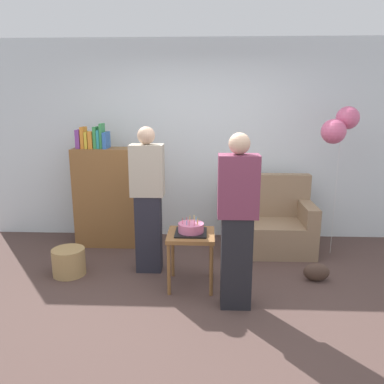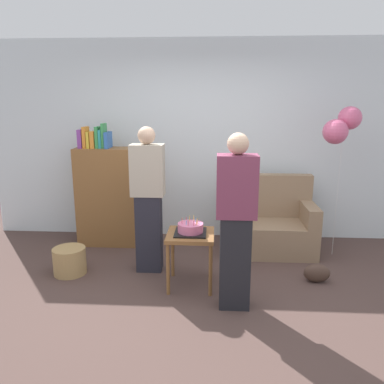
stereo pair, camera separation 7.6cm
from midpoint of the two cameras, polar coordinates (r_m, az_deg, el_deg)
ground_plane at (r=3.79m, az=0.25°, el=-16.61°), size 8.00×8.00×0.00m
wall_back at (r=5.36m, az=1.11°, el=7.56°), size 6.00×0.10×2.70m
couch at (r=5.06m, az=10.83°, el=-4.73°), size 1.10×0.70×0.96m
bookshelf at (r=5.21m, az=-13.04°, el=-0.41°), size 0.80×0.36×1.61m
side_table at (r=3.97m, az=-0.71°, el=-7.32°), size 0.48×0.48×0.58m
birthday_cake at (r=3.92m, az=-0.72°, el=-5.46°), size 0.32×0.32×0.17m
person_blowing_candles at (r=4.26m, az=-7.07°, el=-1.13°), size 0.36×0.22×1.63m
person_holding_cake at (r=3.49m, az=6.11°, el=-4.39°), size 0.36×0.22×1.63m
wicker_basket at (r=4.56m, az=-18.27°, el=-9.81°), size 0.36×0.36×0.30m
handbag at (r=4.41m, az=17.50°, el=-11.26°), size 0.28×0.14×0.20m
balloon_bunch at (r=4.86m, az=20.69°, el=9.25°), size 0.47×0.40×1.83m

